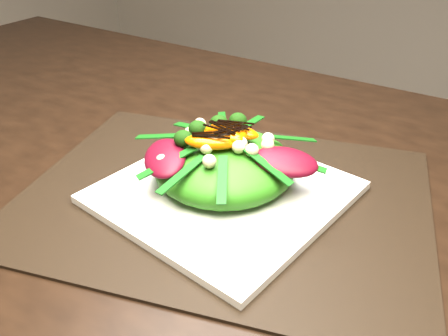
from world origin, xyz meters
The scene contains 10 objects.
dining_table centered at (0.00, 0.00, 0.73)m, with size 1.60×0.90×0.75m, color black.
placemat centered at (0.25, -0.08, 0.75)m, with size 0.54×0.41×0.00m, color black.
plate_base centered at (0.25, -0.08, 0.76)m, with size 0.29×0.29×0.01m, color white.
salad_bowl centered at (0.25, -0.08, 0.77)m, with size 0.24×0.24×0.02m, color silver.
lettuce_mound centered at (0.25, -0.08, 0.80)m, with size 0.19×0.19×0.06m, color #317716.
radicchio_leaf centered at (0.33, -0.07, 0.83)m, with size 0.08×0.05×0.02m, color #480714.
orange_segment centered at (0.26, -0.05, 0.84)m, with size 0.07×0.03×0.02m, color #DF5703.
broccoli_floret centered at (0.19, -0.05, 0.84)m, with size 0.03×0.03×0.03m, color #14370A.
macadamia_nut centered at (0.28, -0.11, 0.84)m, with size 0.02×0.02×0.02m, color #C8B78D.
balsamic_drizzle centered at (0.26, -0.05, 0.85)m, with size 0.05×0.00×0.00m, color black.
Camera 1 is at (0.54, -0.53, 1.12)m, focal length 38.00 mm.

